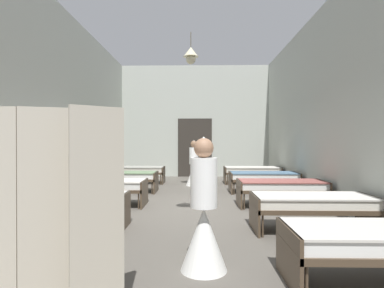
# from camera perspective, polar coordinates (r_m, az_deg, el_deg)

# --- Properties ---
(ground_plane) EXTENTS (6.67, 12.57, 0.10)m
(ground_plane) POSITION_cam_1_polar(r_m,az_deg,el_deg) (7.09, -0.08, -11.65)
(ground_plane) COLOR #59544C
(room_shell) EXTENTS (6.47, 12.17, 4.61)m
(room_shell) POSITION_cam_1_polar(r_m,az_deg,el_deg) (8.31, 0.13, 6.43)
(room_shell) COLOR #B2B7AD
(room_shell) RESTS_ON ground
(bed_right_row_0) EXTENTS (1.90, 0.84, 0.57)m
(bed_right_row_0) POSITION_cam_1_polar(r_m,az_deg,el_deg) (3.76, 31.40, -14.90)
(bed_right_row_0) COLOR #473828
(bed_right_row_0) RESTS_ON ground
(bed_left_row_1) EXTENTS (1.90, 0.84, 0.57)m
(bed_left_row_1) POSITION_cam_1_polar(r_m,az_deg,el_deg) (5.56, -21.81, -9.89)
(bed_left_row_1) COLOR #473828
(bed_left_row_1) RESTS_ON ground
(bed_right_row_1) EXTENTS (1.90, 0.84, 0.57)m
(bed_right_row_1) POSITION_cam_1_polar(r_m,az_deg,el_deg) (5.45, 21.15, -10.10)
(bed_right_row_1) COLOR #473828
(bed_right_row_1) RESTS_ON ground
(bed_left_row_2) EXTENTS (1.90, 0.84, 0.57)m
(bed_left_row_2) POSITION_cam_1_polar(r_m,az_deg,el_deg) (7.33, -15.94, -7.40)
(bed_left_row_2) COLOR #473828
(bed_left_row_2) RESTS_ON ground
(bed_right_row_2) EXTENTS (1.90, 0.84, 0.57)m
(bed_right_row_2) POSITION_cam_1_polar(r_m,az_deg,el_deg) (7.24, 15.98, -7.49)
(bed_right_row_2) COLOR #473828
(bed_right_row_2) RESTS_ON ground
(bed_left_row_3) EXTENTS (1.90, 0.84, 0.57)m
(bed_left_row_3) POSITION_cam_1_polar(r_m,az_deg,el_deg) (9.15, -12.40, -5.85)
(bed_left_row_3) COLOR #473828
(bed_left_row_3) RESTS_ON ground
(bed_right_row_3) EXTENTS (1.90, 0.84, 0.57)m
(bed_right_row_3) POSITION_cam_1_polar(r_m,az_deg,el_deg) (9.08, 12.91, -5.90)
(bed_right_row_3) COLOR #473828
(bed_right_row_3) RESTS_ON ground
(bed_left_row_4) EXTENTS (1.90, 0.84, 0.57)m
(bed_left_row_4) POSITION_cam_1_polar(r_m,az_deg,el_deg) (10.99, -10.06, -4.80)
(bed_left_row_4) COLOR #473828
(bed_left_row_4) RESTS_ON ground
(bed_right_row_4) EXTENTS (1.90, 0.84, 0.57)m
(bed_right_row_4) POSITION_cam_1_polar(r_m,az_deg,el_deg) (10.94, 10.89, -4.83)
(bed_right_row_4) COLOR #473828
(bed_right_row_4) RESTS_ON ground
(nurse_near_aisle) EXTENTS (0.52, 0.52, 1.49)m
(nurse_near_aisle) POSITION_cam_1_polar(r_m,az_deg,el_deg) (3.58, 2.16, -14.16)
(nurse_near_aisle) COLOR white
(nurse_near_aisle) RESTS_ON ground
(nurse_mid_aisle) EXTENTS (0.52, 0.52, 1.49)m
(nurse_mid_aisle) POSITION_cam_1_polar(r_m,az_deg,el_deg) (10.24, 0.36, -4.67)
(nurse_mid_aisle) COLOR white
(nurse_mid_aisle) RESTS_ON ground
(privacy_screen) EXTENTS (1.23, 0.28, 1.70)m
(privacy_screen) POSITION_cam_1_polar(r_m,az_deg,el_deg) (2.74, -25.28, -11.80)
(privacy_screen) COLOR #BCB29E
(privacy_screen) RESTS_ON ground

